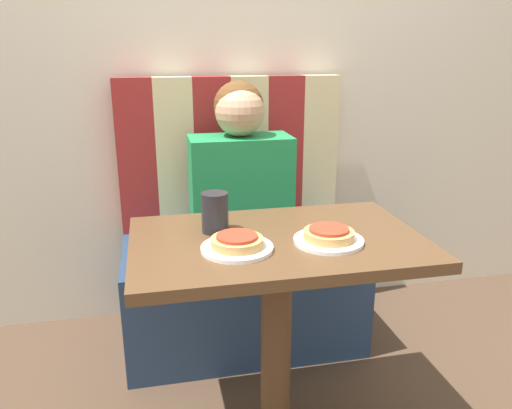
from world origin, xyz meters
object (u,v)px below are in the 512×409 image
pizza_left (237,241)px  plate_right (328,241)px  plate_left (237,248)px  drinking_cup (215,212)px  person (240,169)px  pizza_right (329,234)px

pizza_left → plate_right: bearing=0.0°
plate_left → drinking_cup: bearing=104.1°
person → plate_right: size_ratio=3.33×
person → pizza_left: (-0.14, -0.70, -0.04)m
plate_left → plate_right: size_ratio=1.00×
drinking_cup → plate_left: bearing=-75.9°
plate_left → pizza_left: (0.00, 0.00, 0.02)m
plate_right → drinking_cup: drinking_cup is taller
pizza_right → drinking_cup: size_ratio=1.19×
drinking_cup → pizza_right: bearing=-27.2°
plate_left → pizza_right: pizza_right is taller
pizza_left → pizza_right: bearing=0.0°
pizza_right → plate_right: bearing=0.0°
pizza_left → drinking_cup: (-0.04, 0.16, 0.04)m
person → plate_left: (-0.14, -0.70, -0.06)m
person → pizza_right: (0.14, -0.70, -0.04)m
pizza_right → drinking_cup: (-0.32, 0.16, 0.04)m
pizza_left → drinking_cup: 0.17m
plate_right → pizza_left: 0.28m
plate_left → plate_right: same height
pizza_right → drinking_cup: bearing=152.8°
plate_right → person: bearing=101.1°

